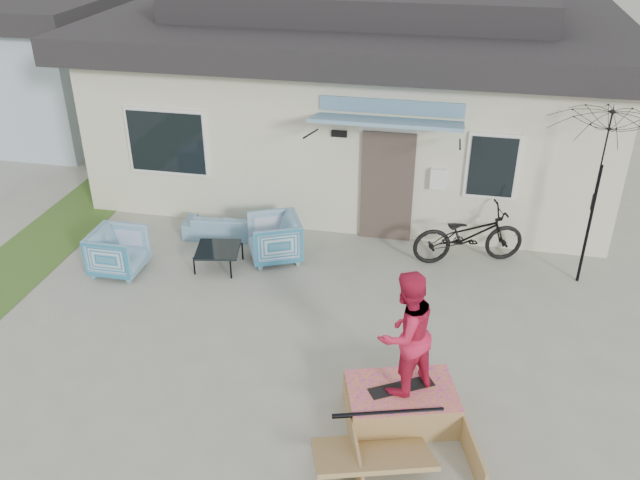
% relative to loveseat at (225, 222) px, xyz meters
% --- Properties ---
extents(ground, '(90.00, 90.00, 0.00)m').
position_rel_loveseat_xyz_m(ground, '(1.97, -3.94, -0.30)').
color(ground, gray).
rests_on(ground, ground).
extents(grass_strip, '(1.40, 8.00, 0.01)m').
position_rel_loveseat_xyz_m(grass_strip, '(-3.23, -1.94, -0.29)').
color(grass_strip, '#355721').
rests_on(grass_strip, ground).
extents(house, '(10.80, 8.49, 4.10)m').
position_rel_loveseat_xyz_m(house, '(1.97, 4.06, 1.64)').
color(house, beige).
rests_on(house, ground).
extents(loveseat, '(1.56, 0.59, 0.59)m').
position_rel_loveseat_xyz_m(loveseat, '(0.00, 0.00, 0.00)').
color(loveseat, '#1C6B8F').
rests_on(loveseat, ground).
extents(armchair_left, '(0.78, 0.83, 0.85)m').
position_rel_loveseat_xyz_m(armchair_left, '(-1.36, -1.59, 0.13)').
color(armchair_left, '#1C6B8F').
rests_on(armchair_left, ground).
extents(armchair_right, '(1.09, 1.12, 0.88)m').
position_rel_loveseat_xyz_m(armchair_right, '(1.14, -0.63, 0.14)').
color(armchair_right, '#1C6B8F').
rests_on(armchair_right, ground).
extents(coffee_table, '(0.86, 0.86, 0.36)m').
position_rel_loveseat_xyz_m(coffee_table, '(0.26, -1.11, -0.12)').
color(coffee_table, black).
rests_on(coffee_table, ground).
extents(bicycle, '(2.09, 1.26, 1.26)m').
position_rel_loveseat_xyz_m(bicycle, '(4.49, -0.03, 0.33)').
color(bicycle, black).
rests_on(bicycle, ground).
extents(patio_umbrella, '(1.95, 1.81, 2.20)m').
position_rel_loveseat_xyz_m(patio_umbrella, '(6.35, -0.33, 1.45)').
color(patio_umbrella, black).
rests_on(patio_umbrella, ground).
extents(skate_ramp, '(1.79, 2.09, 0.45)m').
position_rel_loveseat_xyz_m(skate_ramp, '(3.73, -4.20, -0.07)').
color(skate_ramp, olive).
rests_on(skate_ramp, ground).
extents(skateboard, '(0.82, 0.60, 0.05)m').
position_rel_loveseat_xyz_m(skateboard, '(3.72, -4.16, 0.17)').
color(skateboard, black).
rests_on(skateboard, skate_ramp).
extents(skater, '(1.00, 1.00, 1.63)m').
position_rel_loveseat_xyz_m(skater, '(3.72, -4.16, 1.02)').
color(skater, '#C81D42').
rests_on(skater, skateboard).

